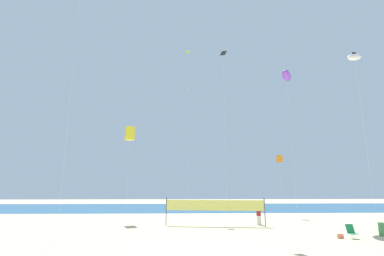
{
  "coord_description": "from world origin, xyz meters",
  "views": [
    {
      "loc": [
        -1.74,
        -14.9,
        3.36
      ],
      "look_at": [
        -0.87,
        10.92,
        8.85
      ],
      "focal_mm": 25.75,
      "sensor_mm": 36.0,
      "label": 1
    }
  ],
  "objects_px": {
    "folding_beach_chair": "(351,231)",
    "kite_violet_inflatable": "(287,76)",
    "volleyball_net": "(215,206)",
    "kite_lime_diamond": "(188,57)",
    "beach_handbag": "(340,236)",
    "kite_orange_box": "(279,159)",
    "kite_yellow_box": "(130,134)",
    "kite_black_diamond": "(223,57)",
    "kite_white_inflatable": "(354,57)",
    "beachgoer_maroon_shirt": "(259,214)",
    "trash_barrel": "(383,229)"
  },
  "relations": [
    {
      "from": "folding_beach_chair",
      "to": "kite_violet_inflatable",
      "type": "height_order",
      "value": "kite_violet_inflatable"
    },
    {
      "from": "volleyball_net",
      "to": "kite_lime_diamond",
      "type": "xyz_separation_m",
      "value": [
        -2.28,
        9.47,
        18.9
      ]
    },
    {
      "from": "beach_handbag",
      "to": "kite_orange_box",
      "type": "relative_size",
      "value": 0.05
    },
    {
      "from": "kite_yellow_box",
      "to": "kite_lime_diamond",
      "type": "bearing_deg",
      "value": 39.03
    },
    {
      "from": "volleyball_net",
      "to": "kite_lime_diamond",
      "type": "bearing_deg",
      "value": 103.55
    },
    {
      "from": "kite_black_diamond",
      "to": "kite_violet_inflatable",
      "type": "xyz_separation_m",
      "value": [
        7.33,
        4.16,
        -0.01
      ]
    },
    {
      "from": "kite_white_inflatable",
      "to": "kite_orange_box",
      "type": "xyz_separation_m",
      "value": [
        -2.66,
        11.79,
        -7.26
      ]
    },
    {
      "from": "kite_yellow_box",
      "to": "kite_white_inflatable",
      "type": "bearing_deg",
      "value": -23.82
    },
    {
      "from": "beachgoer_maroon_shirt",
      "to": "folding_beach_chair",
      "type": "distance_m",
      "value": 7.95
    },
    {
      "from": "beachgoer_maroon_shirt",
      "to": "volleyball_net",
      "type": "xyz_separation_m",
      "value": [
        -4.01,
        -0.44,
        0.73
      ]
    },
    {
      "from": "kite_black_diamond",
      "to": "kite_lime_diamond",
      "type": "xyz_separation_m",
      "value": [
        -2.97,
        11.88,
        5.8
      ]
    },
    {
      "from": "beachgoer_maroon_shirt",
      "to": "kite_violet_inflatable",
      "type": "xyz_separation_m",
      "value": [
        4.02,
        1.31,
        13.81
      ]
    },
    {
      "from": "beachgoer_maroon_shirt",
      "to": "trash_barrel",
      "type": "height_order",
      "value": "beachgoer_maroon_shirt"
    },
    {
      "from": "folding_beach_chair",
      "to": "kite_orange_box",
      "type": "height_order",
      "value": "kite_orange_box"
    },
    {
      "from": "beach_handbag",
      "to": "kite_yellow_box",
      "type": "distance_m",
      "value": 21.21
    },
    {
      "from": "volleyball_net",
      "to": "beach_handbag",
      "type": "bearing_deg",
      "value": -39.06
    },
    {
      "from": "folding_beach_chair",
      "to": "beach_handbag",
      "type": "height_order",
      "value": "folding_beach_chair"
    },
    {
      "from": "volleyball_net",
      "to": "kite_lime_diamond",
      "type": "relative_size",
      "value": 0.4
    },
    {
      "from": "beachgoer_maroon_shirt",
      "to": "kite_yellow_box",
      "type": "height_order",
      "value": "kite_yellow_box"
    },
    {
      "from": "kite_orange_box",
      "to": "trash_barrel",
      "type": "bearing_deg",
      "value": -78.91
    },
    {
      "from": "beachgoer_maroon_shirt",
      "to": "trash_barrel",
      "type": "distance_m",
      "value": 9.2
    },
    {
      "from": "kite_lime_diamond",
      "to": "beachgoer_maroon_shirt",
      "type": "bearing_deg",
      "value": -55.14
    },
    {
      "from": "volleyball_net",
      "to": "kite_black_diamond",
      "type": "bearing_deg",
      "value": -73.93
    },
    {
      "from": "beach_handbag",
      "to": "kite_black_diamond",
      "type": "xyz_separation_m",
      "value": [
        -6.9,
        3.76,
        14.59
      ]
    },
    {
      "from": "kite_black_diamond",
      "to": "kite_lime_diamond",
      "type": "bearing_deg",
      "value": 104.06
    },
    {
      "from": "kite_violet_inflatable",
      "to": "kite_white_inflatable",
      "type": "bearing_deg",
      "value": -61.8
    },
    {
      "from": "folding_beach_chair",
      "to": "volleyball_net",
      "type": "xyz_separation_m",
      "value": [
        -8.36,
        6.19,
        1.18
      ]
    },
    {
      "from": "beachgoer_maroon_shirt",
      "to": "kite_orange_box",
      "type": "height_order",
      "value": "kite_orange_box"
    },
    {
      "from": "kite_white_inflatable",
      "to": "kite_violet_inflatable",
      "type": "distance_m",
      "value": 7.08
    },
    {
      "from": "trash_barrel",
      "to": "beach_handbag",
      "type": "bearing_deg",
      "value": -166.59
    },
    {
      "from": "beachgoer_maroon_shirt",
      "to": "kite_orange_box",
      "type": "distance_m",
      "value": 10.08
    },
    {
      "from": "kite_violet_inflatable",
      "to": "kite_lime_diamond",
      "type": "relative_size",
      "value": 0.71
    },
    {
      "from": "kite_white_inflatable",
      "to": "kite_black_diamond",
      "type": "height_order",
      "value": "kite_black_diamond"
    },
    {
      "from": "beach_handbag",
      "to": "kite_white_inflatable",
      "type": "xyz_separation_m",
      "value": [
        3.75,
        1.73,
        13.67
      ]
    },
    {
      "from": "kite_black_diamond",
      "to": "kite_violet_inflatable",
      "type": "relative_size",
      "value": 0.99
    },
    {
      "from": "beach_handbag",
      "to": "kite_violet_inflatable",
      "type": "relative_size",
      "value": 0.02
    },
    {
      "from": "trash_barrel",
      "to": "kite_black_diamond",
      "type": "distance_m",
      "value": 17.96
    },
    {
      "from": "beachgoer_maroon_shirt",
      "to": "beach_handbag",
      "type": "xyz_separation_m",
      "value": [
        3.59,
        -6.61,
        -0.77
      ]
    },
    {
      "from": "kite_orange_box",
      "to": "kite_violet_inflatable",
      "type": "bearing_deg",
      "value": -96.68
    },
    {
      "from": "beachgoer_maroon_shirt",
      "to": "beach_handbag",
      "type": "relative_size",
      "value": 4.64
    },
    {
      "from": "trash_barrel",
      "to": "kite_yellow_box",
      "type": "bearing_deg",
      "value": 153.89
    },
    {
      "from": "beach_handbag",
      "to": "kite_yellow_box",
      "type": "xyz_separation_m",
      "value": [
        -16.18,
        10.53,
        8.8
      ]
    },
    {
      "from": "kite_white_inflatable",
      "to": "kite_lime_diamond",
      "type": "height_order",
      "value": "kite_lime_diamond"
    },
    {
      "from": "beachgoer_maroon_shirt",
      "to": "kite_black_diamond",
      "type": "relative_size",
      "value": 0.11
    },
    {
      "from": "beach_handbag",
      "to": "kite_violet_inflatable",
      "type": "xyz_separation_m",
      "value": [
        0.43,
        7.92,
        14.58
      ]
    },
    {
      "from": "kite_orange_box",
      "to": "kite_violet_inflatable",
      "type": "xyz_separation_m",
      "value": [
        -0.66,
        -5.6,
        8.17
      ]
    },
    {
      "from": "trash_barrel",
      "to": "beachgoer_maroon_shirt",
      "type": "bearing_deg",
      "value": 141.19
    },
    {
      "from": "trash_barrel",
      "to": "kite_yellow_box",
      "type": "relative_size",
      "value": 0.09
    },
    {
      "from": "kite_black_diamond",
      "to": "trash_barrel",
      "type": "bearing_deg",
      "value": -15.52
    },
    {
      "from": "kite_black_diamond",
      "to": "kite_yellow_box",
      "type": "xyz_separation_m",
      "value": [
        -9.27,
        6.77,
        -5.78
      ]
    }
  ]
}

